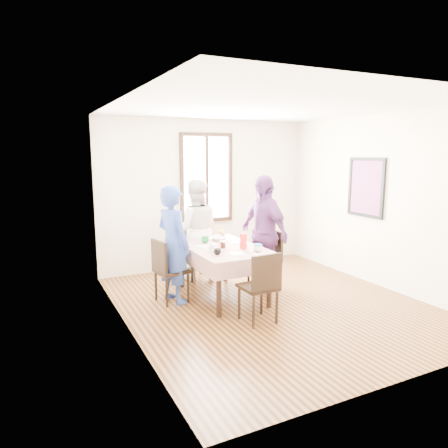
# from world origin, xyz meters

# --- Properties ---
(ground) EXTENTS (4.50, 4.50, 0.00)m
(ground) POSITION_xyz_m (0.00, 0.00, 0.00)
(ground) COLOR black
(ground) RESTS_ON ground
(back_wall) EXTENTS (4.00, 0.00, 4.00)m
(back_wall) POSITION_xyz_m (0.00, 2.25, 1.35)
(back_wall) COLOR beige
(back_wall) RESTS_ON ground
(right_wall) EXTENTS (0.00, 4.50, 4.50)m
(right_wall) POSITION_xyz_m (2.00, 0.00, 1.35)
(right_wall) COLOR beige
(right_wall) RESTS_ON ground
(window_frame) EXTENTS (1.02, 0.06, 1.62)m
(window_frame) POSITION_xyz_m (0.00, 2.23, 1.65)
(window_frame) COLOR black
(window_frame) RESTS_ON back_wall
(window_pane) EXTENTS (0.90, 0.02, 1.50)m
(window_pane) POSITION_xyz_m (0.00, 2.24, 1.65)
(window_pane) COLOR white
(window_pane) RESTS_ON back_wall
(art_poster) EXTENTS (0.04, 0.76, 0.96)m
(art_poster) POSITION_xyz_m (1.98, 0.30, 1.55)
(art_poster) COLOR red
(art_poster) RESTS_ON right_wall
(dining_table) EXTENTS (0.88, 1.48, 0.75)m
(dining_table) POSITION_xyz_m (-0.48, 0.57, 0.38)
(dining_table) COLOR black
(dining_table) RESTS_ON ground
(tablecloth) EXTENTS (1.00, 1.60, 0.01)m
(tablecloth) POSITION_xyz_m (-0.48, 0.57, 0.76)
(tablecloth) COLOR #5C0B08
(tablecloth) RESTS_ON dining_table
(chair_left) EXTENTS (0.48, 0.48, 0.91)m
(chair_left) POSITION_xyz_m (-1.22, 0.71, 0.46)
(chair_left) COLOR black
(chair_left) RESTS_ON ground
(chair_right) EXTENTS (0.44, 0.44, 0.91)m
(chair_right) POSITION_xyz_m (0.26, 0.62, 0.46)
(chair_right) COLOR black
(chair_right) RESTS_ON ground
(chair_far) EXTENTS (0.46, 0.46, 0.91)m
(chair_far) POSITION_xyz_m (-0.48, 1.59, 0.46)
(chair_far) COLOR black
(chair_far) RESTS_ON ground
(chair_near) EXTENTS (0.44, 0.44, 0.91)m
(chair_near) POSITION_xyz_m (-0.48, -0.45, 0.46)
(chair_near) COLOR black
(chair_near) RESTS_ON ground
(person_left) EXTENTS (0.57, 0.70, 1.67)m
(person_left) POSITION_xyz_m (-1.20, 0.71, 0.83)
(person_left) COLOR #2C4499
(person_left) RESTS_ON ground
(person_far) EXTENTS (0.98, 0.86, 1.68)m
(person_far) POSITION_xyz_m (-0.48, 1.57, 0.84)
(person_far) COLOR silver
(person_far) RESTS_ON ground
(person_right) EXTENTS (0.54, 1.08, 1.78)m
(person_right) POSITION_xyz_m (0.24, 0.62, 0.89)
(person_right) COLOR #5E316D
(person_right) RESTS_ON ground
(mug_black) EXTENTS (0.12, 0.12, 0.08)m
(mug_black) POSITION_xyz_m (-0.76, 0.15, 0.80)
(mug_black) COLOR black
(mug_black) RESTS_ON tablecloth
(mug_flag) EXTENTS (0.12, 0.12, 0.08)m
(mug_flag) POSITION_xyz_m (-0.17, 0.51, 0.80)
(mug_flag) COLOR red
(mug_flag) RESTS_ON tablecloth
(mug_green) EXTENTS (0.12, 0.12, 0.09)m
(mug_green) POSITION_xyz_m (-0.62, 0.90, 0.81)
(mug_green) COLOR #0C7226
(mug_green) RESTS_ON tablecloth
(serving_bowl) EXTENTS (0.28, 0.28, 0.06)m
(serving_bowl) POSITION_xyz_m (-0.35, 0.98, 0.79)
(serving_bowl) COLOR white
(serving_bowl) RESTS_ON tablecloth
(juice_carton) EXTENTS (0.07, 0.07, 0.22)m
(juice_carton) POSITION_xyz_m (-0.30, 0.28, 0.87)
(juice_carton) COLOR red
(juice_carton) RESTS_ON tablecloth
(butter_tub) EXTENTS (0.12, 0.12, 0.06)m
(butter_tub) POSITION_xyz_m (-0.11, 0.19, 0.79)
(butter_tub) COLOR white
(butter_tub) RESTS_ON tablecloth
(jam_jar) EXTENTS (0.07, 0.07, 0.10)m
(jam_jar) POSITION_xyz_m (-0.52, 0.47, 0.81)
(jam_jar) COLOR black
(jam_jar) RESTS_ON tablecloth
(drinking_glass) EXTENTS (0.07, 0.07, 0.10)m
(drinking_glass) POSITION_xyz_m (-0.75, 0.35, 0.81)
(drinking_glass) COLOR silver
(drinking_glass) RESTS_ON tablecloth
(smartphone) EXTENTS (0.06, 0.12, 0.01)m
(smartphone) POSITION_xyz_m (-0.21, 0.05, 0.77)
(smartphone) COLOR black
(smartphone) RESTS_ON tablecloth
(flower_vase) EXTENTS (0.06, 0.06, 0.12)m
(flower_vase) POSITION_xyz_m (-0.49, 0.60, 0.82)
(flower_vase) COLOR silver
(flower_vase) RESTS_ON tablecloth
(plate_left) EXTENTS (0.20, 0.20, 0.01)m
(plate_left) POSITION_xyz_m (-0.75, 0.66, 0.77)
(plate_left) COLOR white
(plate_left) RESTS_ON tablecloth
(plate_right) EXTENTS (0.20, 0.20, 0.01)m
(plate_right) POSITION_xyz_m (-0.17, 0.68, 0.77)
(plate_right) COLOR white
(plate_right) RESTS_ON tablecloth
(plate_far) EXTENTS (0.20, 0.20, 0.01)m
(plate_far) POSITION_xyz_m (-0.50, 1.14, 0.77)
(plate_far) COLOR white
(plate_far) RESTS_ON tablecloth
(plate_near) EXTENTS (0.20, 0.20, 0.01)m
(plate_near) POSITION_xyz_m (-0.52, 0.05, 0.77)
(plate_near) COLOR white
(plate_near) RESTS_ON tablecloth
(butter_lid) EXTENTS (0.12, 0.12, 0.01)m
(butter_lid) POSITION_xyz_m (-0.11, 0.19, 0.83)
(butter_lid) COLOR blue
(butter_lid) RESTS_ON butter_tub
(flower_bunch) EXTENTS (0.09, 0.09, 0.10)m
(flower_bunch) POSITION_xyz_m (-0.49, 0.60, 0.93)
(flower_bunch) COLOR yellow
(flower_bunch) RESTS_ON flower_vase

